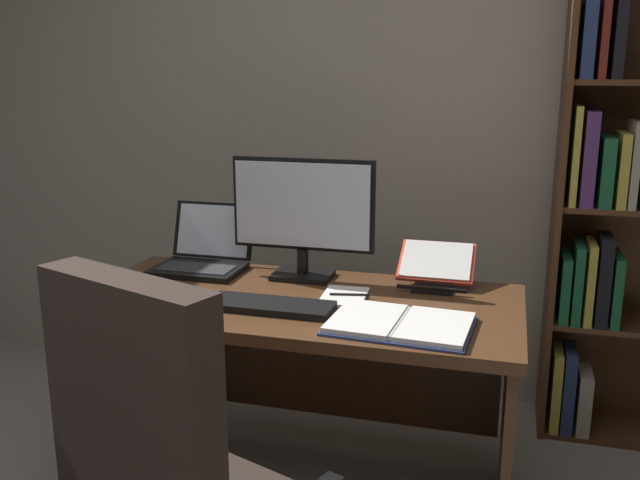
{
  "coord_description": "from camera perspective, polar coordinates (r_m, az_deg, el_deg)",
  "views": [
    {
      "loc": [
        0.64,
        -1.12,
        1.51
      ],
      "look_at": [
        0.06,
        0.99,
        0.98
      ],
      "focal_mm": 38.54,
      "sensor_mm": 36.0,
      "label": 1
    }
  ],
  "objects": [
    {
      "name": "wall_back",
      "position": [
        3.24,
        4.16,
        10.12
      ],
      "size": [
        5.13,
        0.12,
        2.62
      ],
      "primitive_type": "cube",
      "color": "#A89E8E",
      "rests_on": "ground"
    },
    {
      "name": "notepad",
      "position": [
        2.39,
        2.02,
        -4.7
      ],
      "size": [
        0.16,
        0.22,
        0.01
      ],
      "primitive_type": "cube",
      "rotation": [
        0.0,
        0.0,
        0.05
      ],
      "color": "silver",
      "rests_on": "desk"
    },
    {
      "name": "computer_mouse",
      "position": [
        2.39,
        -11.0,
        -4.56
      ],
      "size": [
        0.06,
        0.1,
        0.04
      ],
      "primitive_type": "ellipsoid",
      "color": "black",
      "rests_on": "desk"
    },
    {
      "name": "pen",
      "position": [
        2.38,
        2.49,
        -4.53
      ],
      "size": [
        0.14,
        0.04,
        0.01
      ],
      "primitive_type": "cylinder",
      "rotation": [
        0.0,
        1.57,
        0.21
      ],
      "color": "black",
      "rests_on": "notepad"
    },
    {
      "name": "keyboard",
      "position": [
        2.28,
        -4.18,
        -5.46
      ],
      "size": [
        0.42,
        0.15,
        0.02
      ],
      "primitive_type": "cube",
      "color": "black",
      "rests_on": "desk"
    },
    {
      "name": "open_binder",
      "position": [
        2.13,
        6.68,
        -6.92
      ],
      "size": [
        0.45,
        0.33,
        0.02
      ],
      "rotation": [
        0.0,
        0.0,
        -0.07
      ],
      "color": "navy",
      "rests_on": "desk"
    },
    {
      "name": "monitor",
      "position": [
        2.56,
        -1.44,
        1.94
      ],
      "size": [
        0.55,
        0.16,
        0.45
      ],
      "color": "black",
      "rests_on": "desk"
    },
    {
      "name": "reading_stand_with_book",
      "position": [
        2.56,
        9.59,
        -2.16
      ],
      "size": [
        0.27,
        0.25,
        0.14
      ],
      "color": "black",
      "rests_on": "desk"
    },
    {
      "name": "laptop",
      "position": [
        2.76,
        -9.67,
        -1.31
      ],
      "size": [
        0.34,
        0.32,
        0.24
      ],
      "color": "black",
      "rests_on": "desk"
    },
    {
      "name": "desk",
      "position": [
        2.53,
        -1.3,
        -8.82
      ],
      "size": [
        1.52,
        0.73,
        0.75
      ],
      "color": "#4C2D19",
      "rests_on": "ground"
    }
  ]
}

